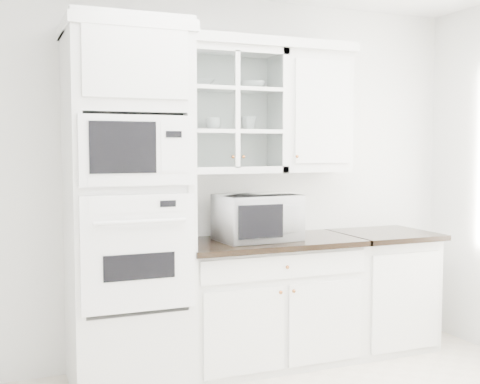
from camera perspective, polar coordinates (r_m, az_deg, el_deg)
name	(u,v)px	position (r m, az deg, el deg)	size (l,w,h in m)	color
room_shell	(300,112)	(3.32, 5.67, 7.60)	(4.00, 3.50, 2.70)	white
oven_column	(127,206)	(4.02, -10.62, -1.33)	(0.76, 0.68, 2.40)	silver
base_cabinet_run	(268,300)	(4.49, 2.63, -10.23)	(1.32, 0.67, 0.92)	silver
extra_base_cabinet	(382,289)	(4.98, 13.28, -8.90)	(0.72, 0.67, 0.92)	silver
upper_cabinet_glass	(229,111)	(4.39, -1.05, 7.70)	(0.80, 0.33, 0.90)	silver
upper_cabinet_solid	(311,113)	(4.67, 6.77, 7.46)	(0.55, 0.33, 0.90)	silver
crown_molding	(216,41)	(4.39, -2.26, 14.09)	(2.14, 0.38, 0.07)	white
countertop_microwave	(256,217)	(4.33, 1.56, -2.40)	(0.57, 0.47, 0.33)	white
bowl_a	(199,83)	(4.32, -3.92, 10.24)	(0.22, 0.22, 0.05)	white
bowl_b	(252,85)	(4.46, 1.15, 10.08)	(0.18, 0.18, 0.06)	white
cup_a	(213,124)	(4.35, -2.55, 6.47)	(0.11, 0.11, 0.09)	white
cup_b	(248,123)	(4.46, 0.81, 6.52)	(0.11, 0.11, 0.11)	white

